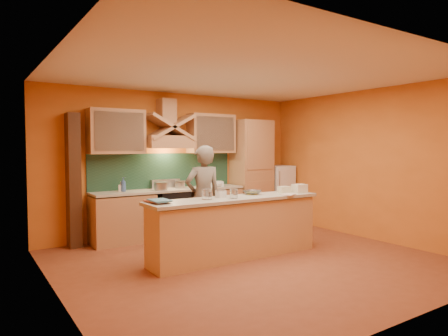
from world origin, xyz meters
TOP-DOWN VIEW (x-y plane):
  - floor at (0.00, 0.00)m, footprint 5.50×5.00m
  - ceiling at (0.00, 0.00)m, footprint 5.50×5.00m
  - wall_back at (0.00, 2.50)m, footprint 5.50×0.02m
  - wall_front at (0.00, -2.50)m, footprint 5.50×0.02m
  - wall_left at (-2.75, 0.00)m, footprint 0.02×5.00m
  - wall_right at (2.75, 0.00)m, footprint 0.02×5.00m
  - base_cabinet_left at (-1.25, 2.20)m, footprint 1.10×0.60m
  - base_cabinet_right at (0.65, 2.20)m, footprint 1.10×0.60m
  - counter_top at (-0.30, 2.20)m, footprint 3.00×0.62m
  - stove at (-0.30, 2.20)m, footprint 0.60×0.58m
  - backsplash at (-0.30, 2.48)m, footprint 3.00×0.03m
  - range_hood at (-0.30, 2.25)m, footprint 0.92×0.50m
  - hood_chimney at (-0.30, 2.35)m, footprint 0.30×0.30m
  - upper_cabinet_left at (-1.30, 2.33)m, footprint 1.00×0.35m
  - upper_cabinet_right at (0.70, 2.33)m, footprint 1.00×0.35m
  - pantry_column at (1.65, 2.20)m, footprint 0.80×0.60m
  - fridge at (2.40, 2.20)m, footprint 0.58×0.60m
  - trim_column_left at (-2.05, 2.35)m, footprint 0.20×0.30m
  - island_body at (-0.10, 0.30)m, footprint 2.80×0.55m
  - island_top at (-0.10, 0.30)m, footprint 2.90×0.62m
  - person at (-0.30, 0.96)m, footprint 0.67×0.47m
  - pot_large at (-0.55, 2.08)m, footprint 0.26×0.26m
  - pot_small at (-0.08, 2.23)m, footprint 0.21×0.21m
  - soap_bottle_a at (-1.26, 2.25)m, footprint 0.10×0.11m
  - soap_bottle_b at (-1.22, 2.22)m, footprint 0.14×0.14m
  - bowl_back at (0.67, 2.08)m, footprint 0.29×0.29m
  - dish_rack at (0.69, 2.15)m, footprint 0.35×0.31m
  - book_lower at (-1.48, 0.39)m, footprint 0.32×0.39m
  - book_upper at (-1.48, 0.35)m, footprint 0.26×0.35m
  - jar_large at (-0.60, 0.32)m, footprint 0.20×0.20m
  - jar_small at (-0.20, 0.21)m, footprint 0.12×0.12m
  - kitchen_scale at (-0.29, 0.42)m, footprint 0.13×0.13m
  - mixing_bowl at (0.34, 0.46)m, footprint 0.32×0.32m
  - cloth at (0.78, 0.07)m, footprint 0.31×0.28m
  - grocery_bag_a at (1.17, 0.22)m, footprint 0.23×0.19m
  - grocery_bag_b at (0.91, 0.31)m, footprint 0.21×0.18m

SIDE VIEW (x-z plane):
  - floor at x=0.00m, z-range -0.01..0.01m
  - base_cabinet_left at x=-1.25m, z-range 0.00..0.86m
  - base_cabinet_right at x=0.65m, z-range 0.00..0.86m
  - island_body at x=-0.10m, z-range 0.00..0.88m
  - stove at x=-0.30m, z-range 0.00..0.90m
  - fridge at x=2.40m, z-range 0.00..1.30m
  - person at x=-0.30m, z-range 0.00..1.75m
  - counter_top at x=-0.30m, z-range 0.88..0.92m
  - island_top at x=-0.10m, z-range 0.90..0.95m
  - cloth at x=0.78m, z-range 0.94..0.96m
  - bowl_back at x=0.67m, z-range 0.92..1.00m
  - book_lower at x=-1.48m, z-range 0.94..0.98m
  - pot_small at x=-0.08m, z-range 0.90..1.04m
  - dish_rack at x=0.69m, z-range 0.92..1.02m
  - pot_large at x=-0.55m, z-range 0.90..1.05m
  - mixing_bowl at x=0.34m, z-range 0.94..1.01m
  - book_upper at x=-1.48m, z-range 0.97..0.99m
  - kitchen_scale at x=-0.29m, z-range 0.94..1.05m
  - grocery_bag_b at x=0.91m, z-range 0.94..1.06m
  - soap_bottle_a at x=-1.26m, z-range 0.92..1.10m
  - jar_small at x=-0.20m, z-range 0.95..1.09m
  - grocery_bag_a at x=1.17m, z-range 0.94..1.09m
  - jar_large at x=-0.60m, z-range 0.95..1.10m
  - soap_bottle_b at x=-1.22m, z-range 0.92..1.18m
  - pantry_column at x=1.65m, z-range 0.00..2.30m
  - trim_column_left at x=-2.05m, z-range 0.00..2.30m
  - backsplash at x=-0.30m, z-range 0.90..1.60m
  - wall_back at x=0.00m, z-range 0.00..2.80m
  - wall_front at x=0.00m, z-range 0.00..2.80m
  - wall_left at x=-2.75m, z-range 0.00..2.80m
  - wall_right at x=2.75m, z-range 0.00..2.80m
  - range_hood at x=-0.30m, z-range 1.70..1.94m
  - upper_cabinet_left at x=-1.30m, z-range 1.60..2.40m
  - upper_cabinet_right at x=0.70m, z-range 1.60..2.40m
  - hood_chimney at x=-0.30m, z-range 2.15..2.65m
  - ceiling at x=0.00m, z-range 2.79..2.80m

